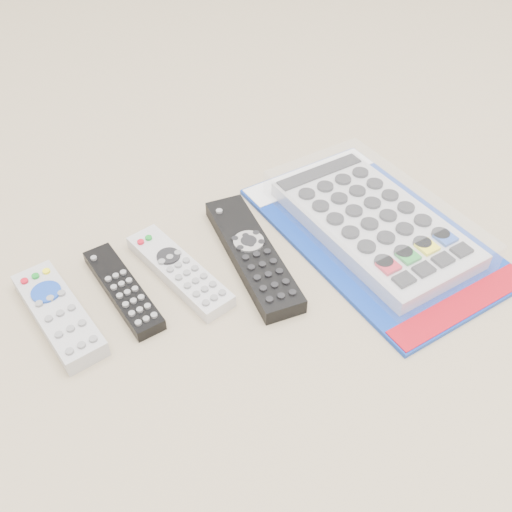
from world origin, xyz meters
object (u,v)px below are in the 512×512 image
remote_slim_black (123,289)px  remote_large_black (252,254)px  remote_silver_dvd (179,271)px  jumbo_remote_packaged (374,221)px  remote_small_grey (59,314)px

remote_slim_black → remote_large_black: 0.17m
remote_slim_black → remote_silver_dvd: size_ratio=0.90×
remote_large_black → jumbo_remote_packaged: size_ratio=0.63×
remote_small_grey → remote_large_black: 0.24m
remote_small_grey → jumbo_remote_packaged: (0.41, -0.07, 0.01)m
remote_small_grey → remote_large_black: bearing=-12.7°
remote_slim_black → remote_silver_dvd: (0.07, -0.01, 0.00)m
remote_small_grey → remote_slim_black: (0.08, 0.00, -0.00)m
remote_large_black → remote_small_grey: bearing=-177.6°
remote_slim_black → remote_large_black: remote_large_black is taller
remote_small_grey → jumbo_remote_packaged: 0.41m
remote_large_black → jumbo_remote_packaged: 0.17m
remote_large_black → jumbo_remote_packaged: jumbo_remote_packaged is taller
jumbo_remote_packaged → remote_silver_dvd: bearing=165.9°
remote_slim_black → remote_large_black: size_ratio=0.72×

